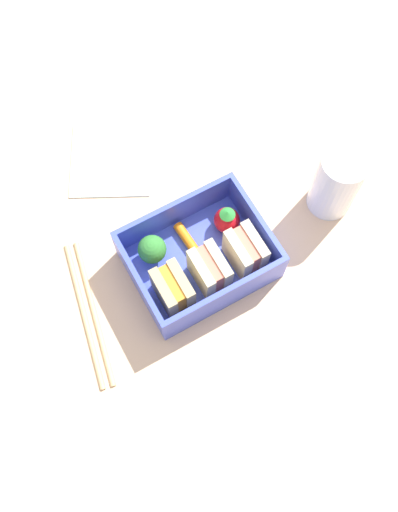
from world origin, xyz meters
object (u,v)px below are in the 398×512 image
(drinking_glass, at_px, (337,183))
(broccoli_floret, at_px, (152,250))
(carrot_stick_far_left, at_px, (186,240))
(folded_napkin, at_px, (110,160))
(chopstick_pair, at_px, (88,312))
(sandwich_center, at_px, (173,289))
(sandwich_center_left, at_px, (209,270))
(sandwich_left, at_px, (245,251))
(strawberry_far_left, at_px, (227,220))

(drinking_glass, bearing_deg, broccoli_floret, -9.02)
(carrot_stick_far_left, height_order, folded_napkin, carrot_stick_far_left)
(broccoli_floret, height_order, chopstick_pair, broccoli_floret)
(sandwich_center, distance_m, drinking_glass, 0.23)
(folded_napkin, bearing_deg, sandwich_center_left, 98.27)
(sandwich_center_left, distance_m, folded_napkin, 0.21)
(sandwich_center, relative_size, carrot_stick_far_left, 1.16)
(sandwich_center_left, relative_size, sandwich_center, 1.00)
(chopstick_pair, xyz_separation_m, drinking_glass, (-0.33, 0.02, 0.04))
(drinking_glass, bearing_deg, sandwich_center_left, 5.78)
(sandwich_left, xyz_separation_m, drinking_glass, (-0.14, -0.02, 0.01))
(broccoli_floret, distance_m, drinking_glass, 0.23)
(carrot_stick_far_left, relative_size, chopstick_pair, 0.24)
(sandwich_center, distance_m, carrot_stick_far_left, 0.07)
(sandwich_center, bearing_deg, chopstick_pair, -19.52)
(carrot_stick_far_left, xyz_separation_m, chopstick_pair, (0.14, 0.02, -0.01))
(broccoli_floret, relative_size, chopstick_pair, 0.23)
(sandwich_center, xyz_separation_m, chopstick_pair, (0.10, -0.03, -0.03))
(strawberry_far_left, height_order, drinking_glass, drinking_glass)
(sandwich_left, xyz_separation_m, chopstick_pair, (0.19, -0.03, -0.03))
(sandwich_center_left, xyz_separation_m, drinking_glass, (-0.18, -0.02, 0.01))
(strawberry_far_left, bearing_deg, folded_napkin, -62.80)
(chopstick_pair, distance_m, drinking_glass, 0.33)
(sandwich_center_left, xyz_separation_m, broccoli_floret, (0.04, -0.05, -0.00))
(sandwich_left, bearing_deg, broccoli_floret, -30.78)
(broccoli_floret, relative_size, drinking_glass, 0.42)
(sandwich_center, bearing_deg, sandwich_center_left, 180.00)
(sandwich_left, relative_size, sandwich_center, 1.00)
(carrot_stick_far_left, bearing_deg, sandwich_left, 132.33)
(sandwich_center_left, distance_m, chopstick_pair, 0.15)
(sandwich_center, xyz_separation_m, drinking_glass, (-0.23, -0.02, 0.01))
(carrot_stick_far_left, bearing_deg, broccoli_floret, -2.14)
(sandwich_left, distance_m, carrot_stick_far_left, 0.07)
(sandwich_center_left, bearing_deg, sandwich_left, 180.00)
(sandwich_left, height_order, sandwich_center_left, same)
(broccoli_floret, bearing_deg, sandwich_center, 87.42)
(drinking_glass, bearing_deg, strawberry_far_left, -12.42)
(folded_napkin, bearing_deg, sandwich_left, 110.57)
(sandwich_center, distance_m, strawberry_far_left, 0.11)
(strawberry_far_left, distance_m, broccoli_floret, 0.10)
(sandwich_left, bearing_deg, chopstick_pair, -10.07)
(drinking_glass, relative_size, folded_napkin, 0.90)
(broccoli_floret, bearing_deg, sandwich_left, 149.22)
(chopstick_pair, bearing_deg, strawberry_far_left, -175.84)
(sandwich_center_left, bearing_deg, strawberry_far_left, -137.04)
(carrot_stick_far_left, xyz_separation_m, drinking_glass, (-0.19, 0.03, 0.03))
(strawberry_far_left, bearing_deg, sandwich_center, 25.84)
(strawberry_far_left, distance_m, drinking_glass, 0.14)
(sandwich_left, distance_m, sandwich_center_left, 0.05)
(carrot_stick_far_left, bearing_deg, sandwich_center, 49.11)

